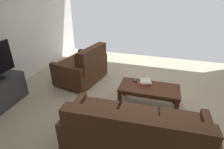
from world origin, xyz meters
The scene contains 6 objects.
ground_plane centered at (0.00, 0.00, 0.00)m, with size 5.60×5.92×0.01m, color #B7A88E.
sofa_main centered at (-0.17, 0.96, 0.36)m, with size 1.88×0.89×0.84m.
loveseat_near centered at (1.36, -0.76, 0.37)m, with size 1.01×1.24×0.88m.
coffee_table centered at (-0.22, -0.22, 0.33)m, with size 1.08×0.53×0.40m.
book_stack centered at (-0.12, -0.37, 0.43)m, with size 0.27×0.32×0.05m.
tv_remote centered at (0.08, -0.39, 0.41)m, with size 0.11×0.16×0.02m.
Camera 1 is at (-0.39, 2.71, 2.06)m, focal length 28.94 mm.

